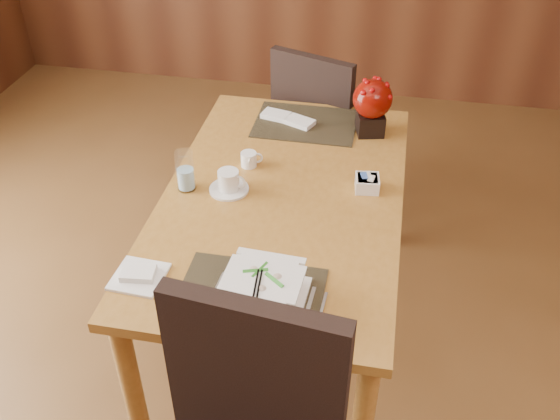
% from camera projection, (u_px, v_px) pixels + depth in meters
% --- Properties ---
extents(dining_table, '(0.90, 1.50, 0.75)m').
position_uv_depth(dining_table, '(283.00, 215.00, 2.43)').
color(dining_table, '#AE7630').
rests_on(dining_table, ground).
extents(placemat_near, '(0.45, 0.33, 0.01)m').
position_uv_depth(placemat_near, '(250.00, 296.00, 1.94)').
color(placemat_near, black).
rests_on(placemat_near, dining_table).
extents(placemat_far, '(0.45, 0.33, 0.01)m').
position_uv_depth(placemat_far, '(306.00, 123.00, 2.79)').
color(placemat_far, black).
rests_on(placemat_far, dining_table).
extents(soup_setting, '(0.27, 0.27, 0.10)m').
position_uv_depth(soup_setting, '(263.00, 291.00, 1.89)').
color(soup_setting, white).
rests_on(soup_setting, dining_table).
extents(coffee_cup, '(0.15, 0.15, 0.09)m').
position_uv_depth(coffee_cup, '(229.00, 182.00, 2.37)').
color(coffee_cup, white).
rests_on(coffee_cup, dining_table).
extents(water_glass, '(0.09, 0.09, 0.16)m').
position_uv_depth(water_glass, '(185.00, 171.00, 2.35)').
color(water_glass, white).
rests_on(water_glass, dining_table).
extents(creamer_jug, '(0.11, 0.11, 0.06)m').
position_uv_depth(creamer_jug, '(249.00, 159.00, 2.51)').
color(creamer_jug, white).
rests_on(creamer_jug, dining_table).
extents(sugar_caddy, '(0.10, 0.10, 0.05)m').
position_uv_depth(sugar_caddy, '(367.00, 183.00, 2.38)').
color(sugar_caddy, white).
rests_on(sugar_caddy, dining_table).
extents(berry_decor, '(0.17, 0.17, 0.25)m').
position_uv_depth(berry_decor, '(372.00, 104.00, 2.65)').
color(berry_decor, black).
rests_on(berry_decor, dining_table).
extents(napkins_far, '(0.26, 0.16, 0.02)m').
position_uv_depth(napkins_far, '(290.00, 119.00, 2.80)').
color(napkins_far, white).
rests_on(napkins_far, dining_table).
extents(bread_plate, '(0.17, 0.17, 0.01)m').
position_uv_depth(bread_plate, '(139.00, 277.00, 2.00)').
color(bread_plate, white).
rests_on(bread_plate, dining_table).
extents(far_chair, '(0.57, 0.57, 0.96)m').
position_uv_depth(far_chair, '(321.00, 125.00, 3.20)').
color(far_chair, black).
rests_on(far_chair, ground).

